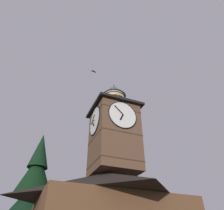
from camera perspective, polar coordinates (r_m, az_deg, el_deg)
The scene contains 4 objects.
clock_tower at distance 21.66m, azimuth 0.53°, elevation -6.82°, with size 4.68×4.68×10.19m.
pine_tree_behind at distance 27.47m, azimuth -2.80°, elevation -23.47°, with size 5.38×5.38×18.31m.
moon at distance 49.65m, azimuth 3.59°, elevation -19.04°, with size 1.96×1.96×1.96m.
flying_bird_high at distance 26.69m, azimuth -4.81°, elevation 8.67°, with size 0.64×0.22×0.15m.
Camera 1 is at (8.63, 16.92, 2.01)m, focal length 35.30 mm.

